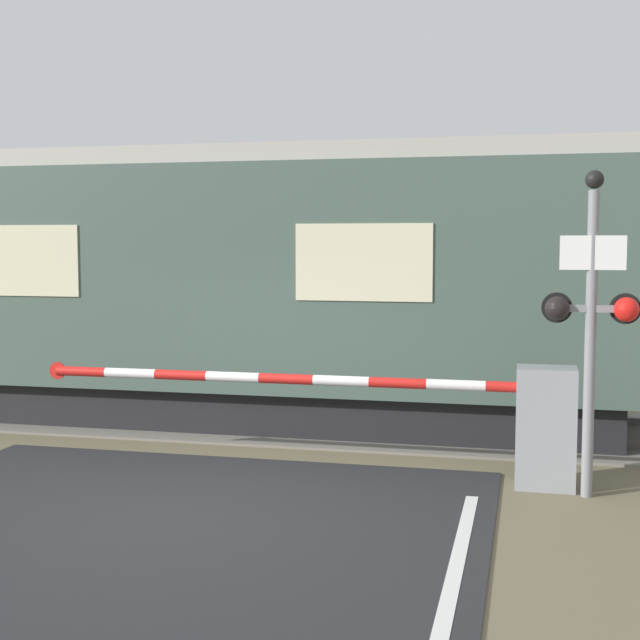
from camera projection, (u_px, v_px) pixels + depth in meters
name	position (u px, v px, depth m)	size (l,w,h in m)	color
ground_plane	(176.00, 509.00, 8.42)	(80.00, 80.00, 0.00)	#6B6047
track_bed	(292.00, 420.00, 12.53)	(36.00, 3.20, 0.13)	slate
train	(73.00, 283.00, 13.12)	(16.74, 2.76, 3.76)	black
crossing_barrier	(499.00, 419.00, 9.22)	(5.92, 0.44, 1.25)	gray
signal_post	(591.00, 312.00, 8.68)	(0.95, 0.26, 3.21)	gray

